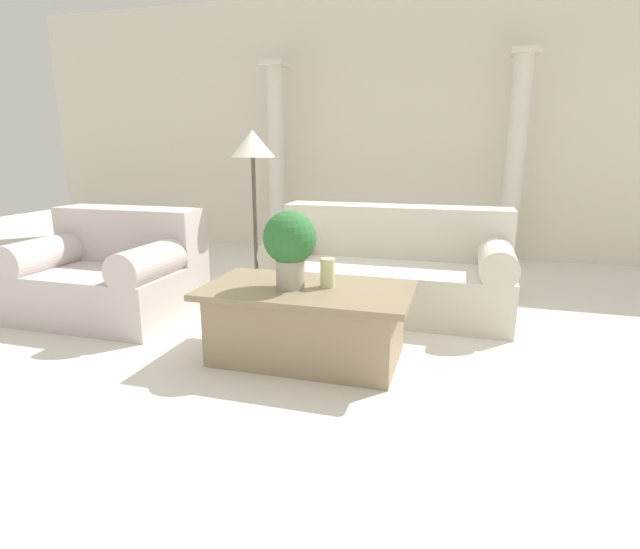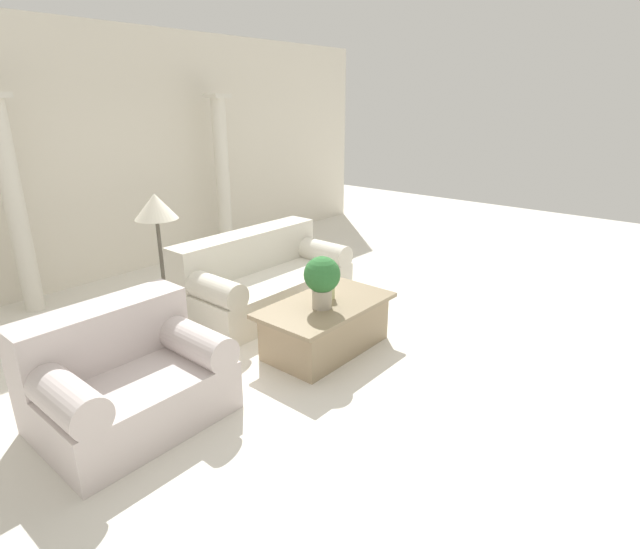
{
  "view_description": "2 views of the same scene",
  "coord_description": "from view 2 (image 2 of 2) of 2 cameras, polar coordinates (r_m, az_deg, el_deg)",
  "views": [
    {
      "loc": [
        1.02,
        -3.29,
        1.33
      ],
      "look_at": [
        0.06,
        0.0,
        0.47
      ],
      "focal_mm": 28.0,
      "sensor_mm": 36.0,
      "label": 1
    },
    {
      "loc": [
        -3.27,
        -3.15,
        2.3
      ],
      "look_at": [
        0.33,
        -0.11,
        0.64
      ],
      "focal_mm": 28.0,
      "sensor_mm": 36.0,
      "label": 2
    }
  ],
  "objects": [
    {
      "name": "ground_plane",
      "position": [
        5.09,
        -3.34,
        -7.46
      ],
      "size": [
        16.0,
        16.0,
        0.0
      ],
      "primitive_type": "plane",
      "color": "silver"
    },
    {
      "name": "wall_back",
      "position": [
        7.19,
        -23.06,
        12.36
      ],
      "size": [
        10.0,
        0.06,
        3.2
      ],
      "color": "silver",
      "rests_on": "ground_plane"
    },
    {
      "name": "sofa_long",
      "position": [
        5.8,
        -6.66,
        -0.42
      ],
      "size": [
        1.97,
        0.99,
        0.85
      ],
      "color": "beige",
      "rests_on": "ground_plane"
    },
    {
      "name": "loveseat",
      "position": [
        4.06,
        -21.42,
        -10.72
      ],
      "size": [
        1.28,
        0.99,
        0.85
      ],
      "color": "beige",
      "rests_on": "ground_plane"
    },
    {
      "name": "coffee_table",
      "position": [
        4.81,
        0.68,
        -5.86
      ],
      "size": [
        1.33,
        0.75,
        0.48
      ],
      "color": "#998466",
      "rests_on": "ground_plane"
    },
    {
      "name": "potted_plant",
      "position": [
        4.51,
        0.23,
        -0.38
      ],
      "size": [
        0.34,
        0.34,
        0.49
      ],
      "color": "#B2A893",
      "rests_on": "coffee_table"
    },
    {
      "name": "pillar_candle",
      "position": [
        4.79,
        1.17,
        -1.7
      ],
      "size": [
        0.09,
        0.09,
        0.18
      ],
      "color": "beige",
      "rests_on": "coffee_table"
    },
    {
      "name": "floor_lamp",
      "position": [
        4.83,
        -18.17,
        6.23
      ],
      "size": [
        0.39,
        0.39,
        1.49
      ],
      "color": "#4C473D",
      "rests_on": "ground_plane"
    },
    {
      "name": "column_left",
      "position": [
        6.34,
        -31.52,
        6.71
      ],
      "size": [
        0.29,
        0.29,
        2.37
      ],
      "color": "silver",
      "rests_on": "ground_plane"
    },
    {
      "name": "column_right",
      "position": [
        7.7,
        -11.09,
        10.97
      ],
      "size": [
        0.29,
        0.29,
        2.37
      ],
      "color": "silver",
      "rests_on": "ground_plane"
    }
  ]
}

